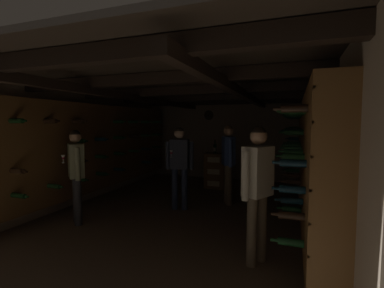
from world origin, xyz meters
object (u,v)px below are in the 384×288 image
(person_guest_near_right, at_px, (258,182))
(person_guest_near_left, at_px, (76,168))
(person_guest_far_right, at_px, (228,157))
(wine_crate_stack, at_px, (215,171))
(display_bottle, at_px, (215,148))
(person_host_center, at_px, (179,161))

(person_guest_near_right, bearing_deg, person_guest_near_left, 174.06)
(person_guest_near_left, relative_size, person_guest_near_right, 0.95)
(person_guest_far_right, height_order, person_guest_near_right, person_guest_near_right)
(wine_crate_stack, distance_m, person_guest_far_right, 1.47)
(display_bottle, bearing_deg, person_guest_near_right, -66.96)
(person_guest_near_left, height_order, person_guest_far_right, person_guest_far_right)
(wine_crate_stack, distance_m, person_guest_near_left, 3.56)
(display_bottle, bearing_deg, person_host_center, -95.05)
(person_guest_near_right, bearing_deg, display_bottle, 113.04)
(person_guest_near_left, xyz_separation_m, person_guest_near_right, (2.95, -0.31, 0.05))
(wine_crate_stack, bearing_deg, person_guest_near_right, -67.23)
(person_guest_far_right, bearing_deg, person_host_center, -138.71)
(person_host_center, bearing_deg, display_bottle, 84.95)
(person_host_center, distance_m, person_guest_near_right, 2.29)
(person_host_center, xyz_separation_m, person_guest_near_left, (-1.30, -1.28, -0.02))
(wine_crate_stack, xyz_separation_m, person_guest_far_right, (0.61, -1.23, 0.52))
(display_bottle, bearing_deg, person_guest_near_left, -114.70)
(wine_crate_stack, bearing_deg, person_guest_far_right, -63.60)
(person_guest_near_left, bearing_deg, person_guest_near_right, -5.94)
(wine_crate_stack, distance_m, person_guest_near_right, 3.84)
(person_host_center, bearing_deg, person_guest_far_right, 41.29)
(wine_crate_stack, relative_size, person_guest_near_right, 0.55)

